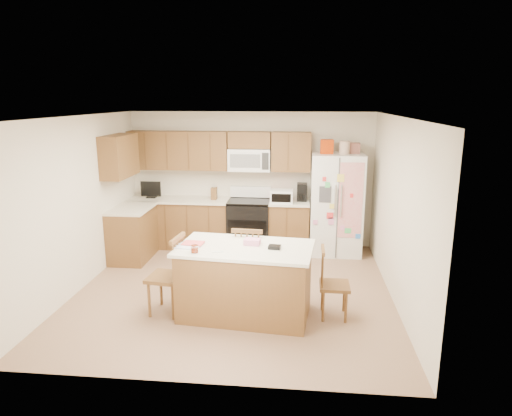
# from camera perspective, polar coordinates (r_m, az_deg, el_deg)

# --- Properties ---
(ground) EXTENTS (4.50, 4.50, 0.00)m
(ground) POSITION_cam_1_polar(r_m,az_deg,el_deg) (6.79, -2.75, -10.24)
(ground) COLOR brown
(ground) RESTS_ON ground
(room_shell) EXTENTS (4.60, 4.60, 2.52)m
(room_shell) POSITION_cam_1_polar(r_m,az_deg,el_deg) (6.34, -2.90, 1.75)
(room_shell) COLOR beige
(room_shell) RESTS_ON ground
(cabinetry) EXTENTS (3.36, 1.56, 2.15)m
(cabinetry) POSITION_cam_1_polar(r_m,az_deg,el_deg) (8.36, -7.69, 0.86)
(cabinetry) COLOR brown
(cabinetry) RESTS_ON ground
(stove) EXTENTS (0.76, 0.65, 1.13)m
(stove) POSITION_cam_1_polar(r_m,az_deg,el_deg) (8.44, -0.86, -1.98)
(stove) COLOR black
(stove) RESTS_ON ground
(refrigerator) EXTENTS (0.90, 0.79, 2.04)m
(refrigerator) POSITION_cam_1_polar(r_m,az_deg,el_deg) (8.24, 9.99, 0.63)
(refrigerator) COLOR white
(refrigerator) RESTS_ON ground
(island) EXTENTS (1.77, 1.14, 1.01)m
(island) POSITION_cam_1_polar(r_m,az_deg,el_deg) (5.91, -1.36, -9.05)
(island) COLOR brown
(island) RESTS_ON ground
(windsor_chair_left) EXTENTS (0.48, 0.50, 1.05)m
(windsor_chair_left) POSITION_cam_1_polar(r_m,az_deg,el_deg) (6.06, -10.97, -8.41)
(windsor_chair_left) COLOR brown
(windsor_chair_left) RESTS_ON ground
(windsor_chair_back) EXTENTS (0.47, 0.45, 1.03)m
(windsor_chair_back) POSITION_cam_1_polar(r_m,az_deg,el_deg) (6.43, -0.86, -6.95)
(windsor_chair_back) COLOR brown
(windsor_chair_back) RESTS_ON ground
(windsor_chair_right) EXTENTS (0.38, 0.40, 0.92)m
(windsor_chair_right) POSITION_cam_1_polar(r_m,az_deg,el_deg) (5.95, 9.55, -9.44)
(windsor_chair_right) COLOR brown
(windsor_chair_right) RESTS_ON ground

